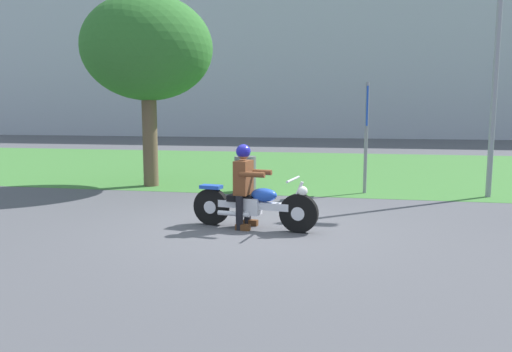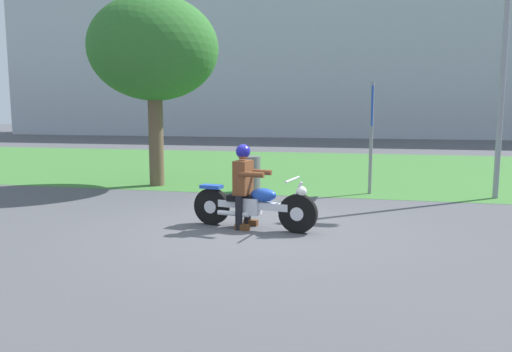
# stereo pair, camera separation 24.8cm
# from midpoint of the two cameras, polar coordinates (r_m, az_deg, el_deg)

# --- Properties ---
(ground) EXTENTS (120.00, 120.00, 0.00)m
(ground) POSITION_cam_midpoint_polar(r_m,az_deg,el_deg) (8.18, -1.30, -6.05)
(ground) COLOR #4C4C51
(grass_verge) EXTENTS (60.00, 12.00, 0.01)m
(grass_verge) POSITION_cam_midpoint_polar(r_m,az_deg,el_deg) (17.16, 5.38, 1.06)
(grass_verge) COLOR #3D7533
(grass_verge) RESTS_ON ground
(stadium_facade) EXTENTS (58.39, 8.00, 12.77)m
(stadium_facade) POSITION_cam_midpoint_polar(r_m,az_deg,el_deg) (40.31, 11.00, 13.73)
(stadium_facade) COLOR #B2B7C1
(stadium_facade) RESTS_ON ground
(motorcycle_lead) EXTENTS (2.16, 0.69, 0.87)m
(motorcycle_lead) POSITION_cam_midpoint_polar(r_m,az_deg,el_deg) (8.05, -1.12, -3.46)
(motorcycle_lead) COLOR black
(motorcycle_lead) RESTS_ON ground
(rider_lead) EXTENTS (0.60, 0.52, 1.39)m
(rider_lead) POSITION_cam_midpoint_polar(r_m,az_deg,el_deg) (8.05, -2.24, -0.40)
(rider_lead) COLOR black
(rider_lead) RESTS_ON ground
(tree_roadside) EXTENTS (3.29, 3.29, 4.83)m
(tree_roadside) POSITION_cam_midpoint_polar(r_m,az_deg,el_deg) (13.02, -13.09, 14.22)
(tree_roadside) COLOR brown
(tree_roadside) RESTS_ON ground
(streetlight_pole) EXTENTS (0.96, 0.20, 5.91)m
(streetlight_pole) POSITION_cam_midpoint_polar(r_m,az_deg,el_deg) (12.23, 26.41, 15.01)
(streetlight_pole) COLOR gray
(streetlight_pole) RESTS_ON ground
(trash_can) EXTENTS (0.52, 0.52, 0.86)m
(trash_can) POSITION_cam_midpoint_polar(r_m,az_deg,el_deg) (11.71, -1.87, 0.20)
(trash_can) COLOR #595E5B
(trash_can) RESTS_ON ground
(sign_banner) EXTENTS (0.08, 0.60, 2.60)m
(sign_banner) POSITION_cam_midpoint_polar(r_m,az_deg,el_deg) (11.72, 12.18, 6.38)
(sign_banner) COLOR gray
(sign_banner) RESTS_ON ground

